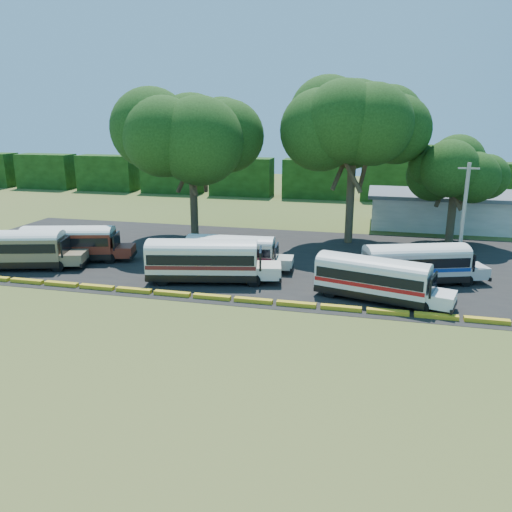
% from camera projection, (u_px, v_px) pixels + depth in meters
% --- Properties ---
extents(ground, '(160.00, 160.00, 0.00)m').
position_uv_depth(ground, '(228.00, 306.00, 33.86)').
color(ground, '#3C551C').
rests_on(ground, ground).
extents(asphalt_strip, '(64.00, 24.00, 0.02)m').
position_uv_depth(asphalt_strip, '(277.00, 259.00, 44.87)').
color(asphalt_strip, black).
rests_on(asphalt_strip, ground).
extents(curb, '(53.70, 0.45, 0.30)m').
position_uv_depth(curb, '(232.00, 299.00, 34.76)').
color(curb, gold).
rests_on(curb, ground).
extents(terminal_building, '(19.00, 9.00, 4.00)m').
position_uv_depth(terminal_building, '(452.00, 210.00, 57.35)').
color(terminal_building, silver).
rests_on(terminal_building, ground).
extents(treeline_backdrop, '(130.00, 4.00, 6.00)m').
position_uv_depth(treeline_backdrop, '(316.00, 179.00, 77.99)').
color(treeline_backdrop, black).
rests_on(treeline_backdrop, ground).
extents(bus_beige, '(10.34, 5.05, 3.30)m').
position_uv_depth(bus_beige, '(16.00, 247.00, 41.59)').
color(bus_beige, black).
rests_on(bus_beige, ground).
extents(bus_red, '(9.90, 4.77, 3.16)m').
position_uv_depth(bus_red, '(71.00, 241.00, 43.93)').
color(bus_red, black).
rests_on(bus_red, ground).
extents(bus_cream_west, '(10.61, 4.61, 3.39)m').
position_uv_depth(bus_cream_west, '(205.00, 258.00, 38.24)').
color(bus_cream_west, black).
rests_on(bus_cream_west, ground).
extents(bus_cream_east, '(9.03, 2.89, 2.92)m').
position_uv_depth(bus_cream_east, '(233.00, 251.00, 41.42)').
color(bus_cream_east, black).
rests_on(bus_cream_east, ground).
extents(bus_white_red, '(9.66, 4.67, 3.09)m').
position_uv_depth(bus_white_red, '(375.00, 277.00, 34.41)').
color(bus_white_red, black).
rests_on(bus_white_red, ground).
extents(bus_white_blue, '(9.75, 5.33, 3.13)m').
position_uv_depth(bus_white_blue, '(418.00, 262.00, 37.86)').
color(bus_white_blue, black).
rests_on(bus_white_blue, ground).
extents(tree_west, '(11.00, 11.00, 14.71)m').
position_uv_depth(tree_west, '(192.00, 135.00, 49.79)').
color(tree_west, '#3C301E').
rests_on(tree_west, ground).
extents(tree_center, '(11.08, 11.08, 15.89)m').
position_uv_depth(tree_center, '(354.00, 123.00, 47.78)').
color(tree_center, '#3C301E').
rests_on(tree_center, ground).
extents(tree_east, '(7.15, 7.15, 10.78)m').
position_uv_depth(tree_east, '(457.00, 162.00, 48.72)').
color(tree_east, '#3C301E').
rests_on(tree_east, ground).
extents(utility_pole, '(1.60, 0.30, 8.92)m').
position_uv_depth(utility_pole, '(463.00, 217.00, 40.15)').
color(utility_pole, gray).
rests_on(utility_pole, ground).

